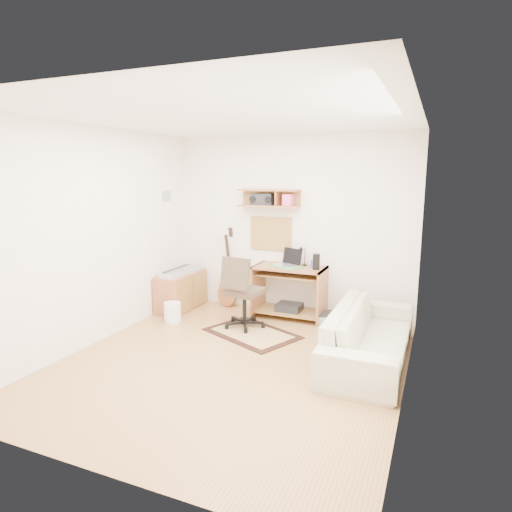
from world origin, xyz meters
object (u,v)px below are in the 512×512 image
at_px(printer, 331,318).
at_px(sofa, 370,326).
at_px(task_chair, 244,291).
at_px(cabinet, 181,291).
at_px(desk, 289,292).

xyz_separation_m(printer, sofa, (0.66, -1.00, 0.31)).
height_order(printer, sofa, sofa).
bearing_deg(task_chair, sofa, -5.53).
distance_m(task_chair, sofa, 1.77).
bearing_deg(sofa, cabinet, 74.57).
height_order(task_chair, cabinet, task_chair).
bearing_deg(cabinet, desk, 8.42).
relative_size(desk, task_chair, 1.00).
bearing_deg(task_chair, printer, 37.44).
relative_size(printer, sofa, 0.20).
height_order(cabinet, sofa, sofa).
relative_size(task_chair, printer, 2.50).
relative_size(cabinet, printer, 2.24).
bearing_deg(desk, printer, -5.32).
xyz_separation_m(task_chair, printer, (1.05, 0.59, -0.42)).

